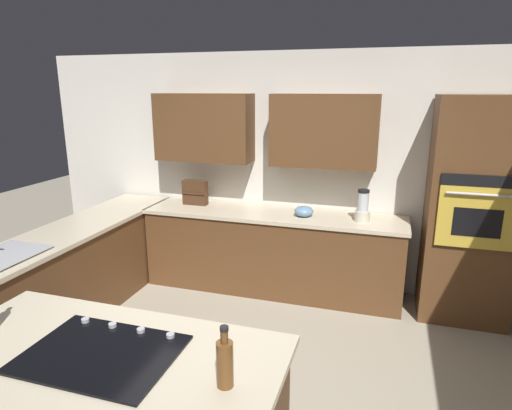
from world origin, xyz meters
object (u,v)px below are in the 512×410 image
blender (363,208)px  cooktop (102,353)px  second_bottle (225,362)px  spice_rack (195,193)px  mixing_bowl (304,211)px  wall_oven (471,212)px

blender → cooktop: bearing=68.1°
second_bottle → spice_rack: bearing=-62.9°
mixing_bowl → second_bottle: 2.79m
blender → spice_rack: 1.90m
cooktop → blender: (-1.10, -2.74, 0.13)m
wall_oven → spice_rack: (2.90, -0.08, -0.04)m
cooktop → mixing_bowl: 2.79m
blender → mixing_bowl: 0.61m
cooktop → mixing_bowl: bearing=-100.4°
cooktop → blender: size_ratio=2.32×
wall_oven → cooktop: size_ratio=2.83×
mixing_bowl → cooktop: bearing=79.6°
blender → spice_rack: blender is taller
wall_oven → mixing_bowl: (1.60, 0.03, -0.12)m
wall_oven → mixing_bowl: 1.60m
blender → wall_oven: bearing=-178.4°
wall_oven → mixing_bowl: size_ratio=10.78×
wall_oven → blender: (1.00, 0.03, -0.04)m
wall_oven → blender: wall_oven is taller
blender → second_bottle: 2.82m
spice_rack → second_bottle: size_ratio=0.95×
mixing_bowl → second_bottle: bearing=93.7°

